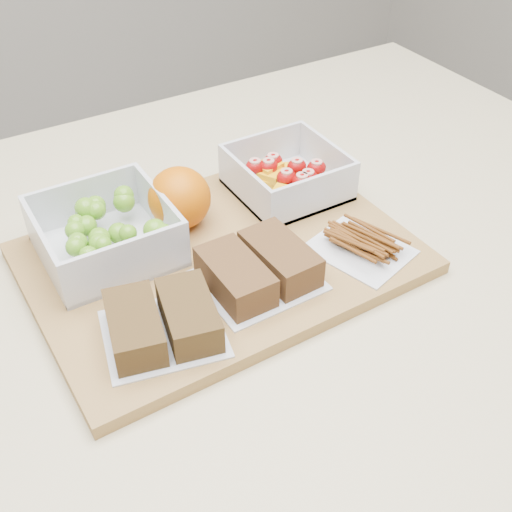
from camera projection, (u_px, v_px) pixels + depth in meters
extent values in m
cube|color=beige|center=(246.00, 488.00, 1.01)|extent=(1.20, 0.90, 0.90)
cube|color=#9F7842|center=(221.00, 258.00, 0.73)|extent=(0.43, 0.31, 0.02)
cube|color=silver|center=(108.00, 250.00, 0.73)|extent=(0.14, 0.14, 0.01)
cube|color=silver|center=(84.00, 201.00, 0.76)|extent=(0.14, 0.01, 0.06)
cube|color=silver|center=(128.00, 265.00, 0.67)|extent=(0.14, 0.01, 0.06)
cube|color=silver|center=(161.00, 213.00, 0.74)|extent=(0.01, 0.13, 0.06)
cube|color=silver|center=(44.00, 251.00, 0.68)|extent=(0.01, 0.13, 0.06)
sphere|color=#59951E|center=(100.00, 244.00, 0.70)|extent=(0.02, 0.02, 0.02)
sphere|color=#59951E|center=(78.00, 242.00, 0.69)|extent=(0.02, 0.02, 0.02)
sphere|color=#59951E|center=(96.00, 210.00, 0.73)|extent=(0.02, 0.02, 0.02)
sphere|color=#59951E|center=(119.00, 233.00, 0.72)|extent=(0.02, 0.02, 0.02)
sphere|color=#59951E|center=(75.00, 230.00, 0.70)|extent=(0.02, 0.02, 0.02)
sphere|color=#59951E|center=(100.00, 244.00, 0.70)|extent=(0.02, 0.02, 0.02)
sphere|color=#59951E|center=(76.00, 223.00, 0.71)|extent=(0.02, 0.02, 0.02)
sphere|color=#59951E|center=(155.00, 230.00, 0.70)|extent=(0.03, 0.03, 0.03)
sphere|color=#59951E|center=(124.00, 202.00, 0.75)|extent=(0.03, 0.03, 0.03)
sphere|color=#59951E|center=(86.00, 208.00, 0.73)|extent=(0.03, 0.03, 0.03)
sphere|color=#59951E|center=(89.00, 255.00, 0.67)|extent=(0.02, 0.02, 0.02)
sphere|color=#59951E|center=(124.00, 195.00, 0.75)|extent=(0.02, 0.02, 0.02)
sphere|color=#59951E|center=(123.00, 256.00, 0.68)|extent=(0.02, 0.02, 0.02)
sphere|color=#59951E|center=(88.00, 213.00, 0.73)|extent=(0.02, 0.02, 0.02)
sphere|color=#59951E|center=(87.00, 226.00, 0.72)|extent=(0.02, 0.02, 0.02)
sphere|color=#59951E|center=(96.00, 206.00, 0.74)|extent=(0.02, 0.02, 0.02)
sphere|color=#59951E|center=(163.00, 235.00, 0.69)|extent=(0.03, 0.03, 0.03)
sphere|color=#59951E|center=(166.00, 246.00, 0.71)|extent=(0.02, 0.02, 0.02)
sphere|color=#59951E|center=(87.00, 224.00, 0.72)|extent=(0.02, 0.02, 0.02)
sphere|color=#59951E|center=(103.00, 245.00, 0.69)|extent=(0.02, 0.02, 0.02)
sphere|color=#59951E|center=(86.00, 214.00, 0.74)|extent=(0.03, 0.03, 0.03)
sphere|color=#59951E|center=(128.00, 233.00, 0.70)|extent=(0.02, 0.02, 0.02)
sphere|color=#59951E|center=(99.00, 238.00, 0.71)|extent=(0.02, 0.02, 0.02)
sphere|color=#59951E|center=(76.00, 247.00, 0.68)|extent=(0.02, 0.02, 0.02)
cube|color=silver|center=(286.00, 189.00, 0.83)|extent=(0.13, 0.13, 0.00)
cube|color=silver|center=(262.00, 151.00, 0.85)|extent=(0.13, 0.00, 0.05)
cube|color=silver|center=(315.00, 196.00, 0.77)|extent=(0.13, 0.00, 0.05)
cube|color=silver|center=(327.00, 159.00, 0.83)|extent=(0.00, 0.12, 0.05)
cube|color=silver|center=(245.00, 186.00, 0.79)|extent=(0.00, 0.12, 0.05)
cube|color=#EEA30D|center=(298.00, 185.00, 0.80)|extent=(0.04, 0.04, 0.01)
cube|color=#EEA30D|center=(270.00, 173.00, 0.83)|extent=(0.05, 0.05, 0.01)
cube|color=#EEA30D|center=(292.00, 175.00, 0.82)|extent=(0.04, 0.05, 0.01)
cube|color=#EEA30D|center=(295.00, 172.00, 0.84)|extent=(0.04, 0.05, 0.01)
cube|color=#EEA30D|center=(270.00, 174.00, 0.81)|extent=(0.04, 0.04, 0.01)
cube|color=#EEA30D|center=(269.00, 167.00, 0.82)|extent=(0.04, 0.03, 0.01)
cube|color=#EEA30D|center=(286.00, 194.00, 0.78)|extent=(0.04, 0.04, 0.01)
cube|color=#EEA30D|center=(309.00, 185.00, 0.80)|extent=(0.04, 0.04, 0.01)
cube|color=#EEA30D|center=(274.00, 181.00, 0.82)|extent=(0.04, 0.04, 0.01)
ellipsoid|color=#9F0A07|center=(297.00, 167.00, 0.81)|extent=(0.03, 0.02, 0.02)
ellipsoid|color=#9F0A07|center=(308.00, 178.00, 0.79)|extent=(0.03, 0.02, 0.02)
ellipsoid|color=#9F0A07|center=(255.00, 167.00, 0.81)|extent=(0.03, 0.02, 0.02)
ellipsoid|color=#9F0A07|center=(316.00, 168.00, 0.81)|extent=(0.03, 0.02, 0.02)
ellipsoid|color=#9F0A07|center=(268.00, 167.00, 0.81)|extent=(0.03, 0.02, 0.02)
ellipsoid|color=#9F0A07|center=(302.00, 181.00, 0.79)|extent=(0.03, 0.02, 0.02)
ellipsoid|color=#9F0A07|center=(286.00, 177.00, 0.79)|extent=(0.03, 0.02, 0.02)
ellipsoid|color=#9F0A07|center=(273.00, 161.00, 0.82)|extent=(0.03, 0.02, 0.02)
sphere|color=#D46205|center=(179.00, 198.00, 0.75)|extent=(0.07, 0.07, 0.07)
cube|color=silver|center=(164.00, 334.00, 0.63)|extent=(0.13, 0.12, 0.00)
cube|color=#4F381B|center=(135.00, 327.00, 0.61)|extent=(0.07, 0.10, 0.03)
cube|color=#4F381B|center=(189.00, 315.00, 0.62)|extent=(0.07, 0.10, 0.03)
cube|color=silver|center=(258.00, 281.00, 0.69)|extent=(0.12, 0.11, 0.00)
cube|color=brown|center=(235.00, 276.00, 0.67)|extent=(0.05, 0.09, 0.04)
cube|color=brown|center=(280.00, 258.00, 0.69)|extent=(0.05, 0.09, 0.04)
cube|color=silver|center=(360.00, 250.00, 0.73)|extent=(0.11, 0.13, 0.00)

